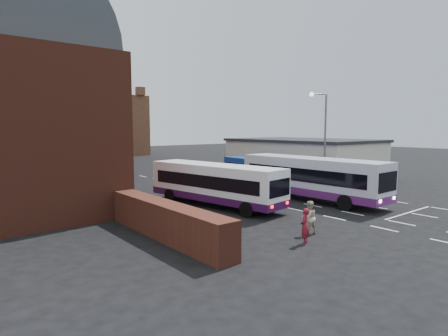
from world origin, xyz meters
TOP-DOWN VIEW (x-y plane):
  - ground at (0.00, 0.00)m, footprint 180.00×180.00m
  - forecourt_wall at (-10.20, 2.00)m, footprint 1.20×10.00m
  - cream_building at (15.00, 14.00)m, footprint 10.40×16.40m
  - brick_terrace at (-6.00, 46.00)m, footprint 22.00×10.00m
  - castle_keep at (6.00, 66.00)m, footprint 22.00×22.00m
  - bus_white_outbound at (-3.50, 6.70)m, footprint 4.17×11.11m
  - bus_white_inbound at (3.53, 3.78)m, footprint 3.23×12.01m
  - bus_blue at (5.65, 11.43)m, footprint 3.00×9.52m
  - bus_red_double at (-1.02, 32.56)m, footprint 3.49×11.55m
  - street_lamp at (8.32, 6.38)m, footprint 1.67×0.80m
  - pedestrian_red at (-5.53, -2.96)m, footprint 0.75×0.64m
  - pedestrian_beige at (-4.01, -2.01)m, footprint 0.97×0.82m

SIDE VIEW (x-z plane):
  - ground at x=0.00m, z-range 0.00..0.00m
  - pedestrian_red at x=-5.53m, z-range 0.00..1.73m
  - pedestrian_beige at x=-4.01m, z-range 0.00..1.76m
  - forecourt_wall at x=-10.20m, z-range 0.00..1.80m
  - bus_blue at x=5.65m, z-range 0.23..2.78m
  - bus_white_outbound at x=-3.50m, z-range 0.27..3.23m
  - bus_white_inbound at x=3.53m, z-range 0.30..3.55m
  - cream_building at x=15.00m, z-range 0.03..4.28m
  - bus_red_double at x=-1.02m, z-range 0.14..4.70m
  - street_lamp at x=8.32m, z-range 0.89..9.51m
  - brick_terrace at x=-6.00m, z-range 0.00..11.00m
  - castle_keep at x=6.00m, z-range 0.00..12.00m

